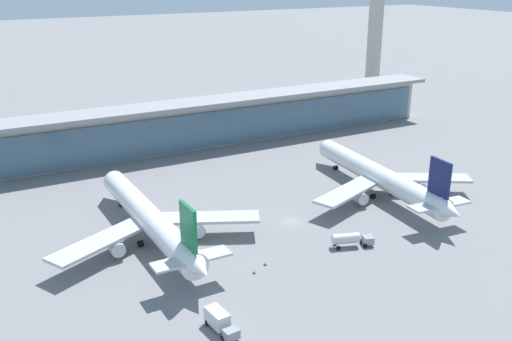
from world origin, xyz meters
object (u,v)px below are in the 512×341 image
object	(u,v)px
airliner_centre_stand	(380,177)
service_truck_mid_apron_olive	(197,254)
service_truck_near_nose_yellow	(363,174)
safety_cone_alpha	(265,264)
service_truck_by_tail_grey	(351,239)
airliner_left_stand	(150,219)
service_truck_under_wing_grey	(220,321)
safety_cone_bravo	(254,272)

from	to	relation	value
airliner_centre_stand	service_truck_mid_apron_olive	xyz separation A→B (m)	(-53.52, -8.49, -4.03)
service_truck_near_nose_yellow	safety_cone_alpha	world-z (taller)	service_truck_near_nose_yellow
service_truck_mid_apron_olive	service_truck_by_tail_grey	xyz separation A→B (m)	(29.56, -10.74, 0.83)
service_truck_by_tail_grey	safety_cone_alpha	xyz separation A→B (m)	(-19.23, 1.64, -1.39)
service_truck_mid_apron_olive	service_truck_by_tail_grey	world-z (taller)	service_truck_by_tail_grey
airliner_left_stand	safety_cone_alpha	xyz separation A→B (m)	(15.53, -20.84, -4.59)
airliner_left_stand	service_truck_under_wing_grey	size ratio (longest dim) A/B	7.79
service_truck_mid_apron_olive	safety_cone_alpha	xyz separation A→B (m)	(10.33, -9.10, -0.56)
airliner_centre_stand	service_truck_near_nose_yellow	xyz separation A→B (m)	(4.84, 12.31, -4.10)
safety_cone_alpha	service_truck_by_tail_grey	bearing A→B (deg)	-4.88
service_truck_under_wing_grey	safety_cone_bravo	size ratio (longest dim) A/B	10.71
service_truck_near_nose_yellow	service_truck_under_wing_grey	xyz separation A→B (m)	(-64.74, -44.67, 0.88)
service_truck_under_wing_grey	safety_cone_alpha	bearing A→B (deg)	41.50
service_truck_near_nose_yellow	service_truck_mid_apron_olive	bearing A→B (deg)	-160.39
airliner_centre_stand	service_truck_by_tail_grey	xyz separation A→B (m)	(-23.96, -19.23, -3.20)
service_truck_by_tail_grey	airliner_left_stand	bearing A→B (deg)	147.11
service_truck_under_wing_grey	service_truck_by_tail_grey	xyz separation A→B (m)	(35.94, 13.13, 0.02)
airliner_left_stand	service_truck_near_nose_yellow	world-z (taller)	airliner_left_stand
airliner_left_stand	airliner_centre_stand	world-z (taller)	same
service_truck_under_wing_grey	service_truck_mid_apron_olive	xyz separation A→B (m)	(6.37, 23.87, -0.82)
safety_cone_alpha	service_truck_under_wing_grey	bearing A→B (deg)	-138.50
service_truck_near_nose_yellow	safety_cone_alpha	size ratio (longest dim) A/B	8.75
service_truck_mid_apron_olive	safety_cone_alpha	size ratio (longest dim) A/B	4.76
service_truck_under_wing_grey	safety_cone_alpha	world-z (taller)	service_truck_under_wing_grey
safety_cone_alpha	airliner_left_stand	bearing A→B (deg)	126.71
safety_cone_alpha	safety_cone_bravo	distance (m)	3.83
airliner_centre_stand	safety_cone_bravo	size ratio (longest dim) A/B	83.65
airliner_left_stand	airliner_centre_stand	xyz separation A→B (m)	(58.73, -3.25, 0.00)
safety_cone_alpha	safety_cone_bravo	size ratio (longest dim) A/B	1.00
airliner_centre_stand	service_truck_under_wing_grey	bearing A→B (deg)	-151.62
safety_cone_alpha	safety_cone_bravo	world-z (taller)	same
service_truck_by_tail_grey	service_truck_under_wing_grey	bearing A→B (deg)	-159.93
airliner_left_stand	safety_cone_bravo	bearing A→B (deg)	-61.77
airliner_centre_stand	safety_cone_alpha	bearing A→B (deg)	-157.84
airliner_left_stand	service_truck_mid_apron_olive	bearing A→B (deg)	-66.07
service_truck_near_nose_yellow	service_truck_mid_apron_olive	distance (m)	61.96
airliner_left_stand	safety_cone_alpha	size ratio (longest dim) A/B	83.40
service_truck_under_wing_grey	service_truck_mid_apron_olive	bearing A→B (deg)	75.05
service_truck_under_wing_grey	safety_cone_bravo	xyz separation A→B (m)	(13.32, 12.98, -1.37)
airliner_centre_stand	service_truck_under_wing_grey	world-z (taller)	airliner_centre_stand
service_truck_mid_apron_olive	service_truck_by_tail_grey	distance (m)	31.46
service_truck_near_nose_yellow	safety_cone_bravo	xyz separation A→B (m)	(-51.42, -31.69, -0.49)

